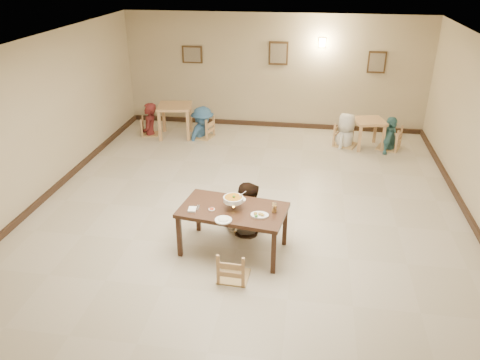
% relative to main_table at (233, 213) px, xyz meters
% --- Properties ---
extents(floor, '(10.00, 10.00, 0.00)m').
position_rel_main_table_xyz_m(floor, '(0.06, 1.14, -0.68)').
color(floor, '#C1B59E').
rests_on(floor, ground).
extents(ceiling, '(10.00, 10.00, 0.00)m').
position_rel_main_table_xyz_m(ceiling, '(0.06, 1.14, 2.32)').
color(ceiling, silver).
rests_on(ceiling, wall_back).
extents(wall_back, '(10.00, 0.00, 10.00)m').
position_rel_main_table_xyz_m(wall_back, '(0.06, 6.14, 0.82)').
color(wall_back, '#BCAB8B').
rests_on(wall_back, floor).
extents(wall_left, '(0.00, 10.00, 10.00)m').
position_rel_main_table_xyz_m(wall_left, '(-3.94, 1.14, 0.82)').
color(wall_left, '#BCAB8B').
rests_on(wall_left, floor).
extents(baseboard_back, '(8.00, 0.06, 0.12)m').
position_rel_main_table_xyz_m(baseboard_back, '(0.06, 6.11, -0.62)').
color(baseboard_back, '#322016').
rests_on(baseboard_back, floor).
extents(baseboard_left, '(0.06, 10.00, 0.12)m').
position_rel_main_table_xyz_m(baseboard_left, '(-3.91, 1.14, -0.62)').
color(baseboard_left, '#322016').
rests_on(baseboard_left, floor).
extents(baseboard_right, '(0.06, 10.00, 0.12)m').
position_rel_main_table_xyz_m(baseboard_right, '(4.03, 1.14, -0.62)').
color(baseboard_right, '#322016').
rests_on(baseboard_right, floor).
extents(picture_a, '(0.55, 0.04, 0.45)m').
position_rel_main_table_xyz_m(picture_a, '(-2.14, 6.09, 1.22)').
color(picture_a, '#3D2916').
rests_on(picture_a, wall_back).
extents(picture_b, '(0.50, 0.04, 0.60)m').
position_rel_main_table_xyz_m(picture_b, '(0.16, 6.09, 1.32)').
color(picture_b, '#3D2916').
rests_on(picture_b, wall_back).
extents(picture_c, '(0.45, 0.04, 0.55)m').
position_rel_main_table_xyz_m(picture_c, '(2.66, 6.09, 1.17)').
color(picture_c, '#3D2916').
rests_on(picture_c, wall_back).
extents(wall_sconce, '(0.16, 0.05, 0.22)m').
position_rel_main_table_xyz_m(wall_sconce, '(1.26, 6.10, 1.62)').
color(wall_sconce, '#FFD88C').
rests_on(wall_sconce, wall_back).
extents(main_table, '(1.74, 1.14, 0.76)m').
position_rel_main_table_xyz_m(main_table, '(0.00, 0.00, 0.00)').
color(main_table, '#3D2417').
rests_on(main_table, floor).
extents(chair_far, '(0.44, 0.44, 0.94)m').
position_rel_main_table_xyz_m(chair_far, '(0.08, 0.77, -0.22)').
color(chair_far, tan).
rests_on(chair_far, floor).
extents(chair_near, '(0.44, 0.44, 0.94)m').
position_rel_main_table_xyz_m(chair_near, '(0.12, -0.70, -0.21)').
color(chair_near, tan).
rests_on(chair_near, floor).
extents(main_diner, '(1.00, 0.86, 1.78)m').
position_rel_main_table_xyz_m(main_diner, '(0.11, 0.66, 0.21)').
color(main_diner, gray).
rests_on(main_diner, floor).
extents(curry_warmer, '(0.35, 0.31, 0.28)m').
position_rel_main_table_xyz_m(curry_warmer, '(0.01, -0.00, 0.24)').
color(curry_warmer, silver).
rests_on(curry_warmer, main_table).
extents(rice_plate_far, '(0.27, 0.27, 0.06)m').
position_rel_main_table_xyz_m(rice_plate_far, '(0.03, 0.29, 0.09)').
color(rice_plate_far, white).
rests_on(rice_plate_far, main_table).
extents(rice_plate_near, '(0.26, 0.26, 0.06)m').
position_rel_main_table_xyz_m(rice_plate_near, '(-0.08, -0.39, 0.09)').
color(rice_plate_near, white).
rests_on(rice_plate_near, main_table).
extents(fried_plate, '(0.27, 0.27, 0.06)m').
position_rel_main_table_xyz_m(fried_plate, '(0.43, -0.16, 0.10)').
color(fried_plate, white).
rests_on(fried_plate, main_table).
extents(chili_dish, '(0.10, 0.10, 0.02)m').
position_rel_main_table_xyz_m(chili_dish, '(-0.32, -0.10, 0.09)').
color(chili_dish, white).
rests_on(chili_dish, main_table).
extents(napkin_cutlery, '(0.15, 0.24, 0.03)m').
position_rel_main_table_xyz_m(napkin_cutlery, '(-0.61, -0.15, 0.10)').
color(napkin_cutlery, white).
rests_on(napkin_cutlery, main_table).
extents(drink_glass, '(0.08, 0.08, 0.16)m').
position_rel_main_table_xyz_m(drink_glass, '(0.64, -0.02, 0.15)').
color(drink_glass, white).
rests_on(drink_glass, main_table).
extents(bg_table_left, '(0.96, 0.96, 0.83)m').
position_rel_main_table_xyz_m(bg_table_left, '(-2.37, 4.95, 0.01)').
color(bg_table_left, tan).
rests_on(bg_table_left, floor).
extents(bg_table_right, '(0.85, 0.85, 0.70)m').
position_rel_main_table_xyz_m(bg_table_right, '(2.51, 4.93, -0.12)').
color(bg_table_right, tan).
rests_on(bg_table_right, floor).
extents(bg_chair_ll, '(0.42, 0.42, 0.89)m').
position_rel_main_table_xyz_m(bg_chair_ll, '(-3.08, 4.94, -0.24)').
color(bg_chair_ll, tan).
rests_on(bg_chair_ll, floor).
extents(bg_chair_lr, '(0.49, 0.49, 1.04)m').
position_rel_main_table_xyz_m(bg_chair_lr, '(-1.66, 4.98, -0.17)').
color(bg_chair_lr, tan).
rests_on(bg_chair_lr, floor).
extents(bg_chair_rl, '(0.51, 0.51, 1.09)m').
position_rel_main_table_xyz_m(bg_chair_rl, '(1.99, 4.97, -0.14)').
color(bg_chair_rl, tan).
rests_on(bg_chair_rl, floor).
extents(bg_chair_rr, '(0.50, 0.50, 1.06)m').
position_rel_main_table_xyz_m(bg_chair_rr, '(3.03, 4.91, -0.15)').
color(bg_chair_rr, tan).
rests_on(bg_chair_rr, floor).
extents(bg_diner_a, '(0.49, 0.67, 1.71)m').
position_rel_main_table_xyz_m(bg_diner_a, '(-3.08, 4.94, 0.17)').
color(bg_diner_a, maroon).
rests_on(bg_diner_a, floor).
extents(bg_diner_b, '(0.95, 1.20, 1.63)m').
position_rel_main_table_xyz_m(bg_diner_b, '(-1.66, 4.98, 0.13)').
color(bg_diner_b, teal).
rests_on(bg_diner_b, floor).
extents(bg_diner_c, '(0.80, 0.95, 1.65)m').
position_rel_main_table_xyz_m(bg_diner_c, '(1.99, 4.97, 0.14)').
color(bg_diner_c, silver).
rests_on(bg_diner_c, floor).
extents(bg_diner_d, '(0.64, 1.02, 1.61)m').
position_rel_main_table_xyz_m(bg_diner_d, '(3.03, 4.91, 0.12)').
color(bg_diner_d, teal).
rests_on(bg_diner_d, floor).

